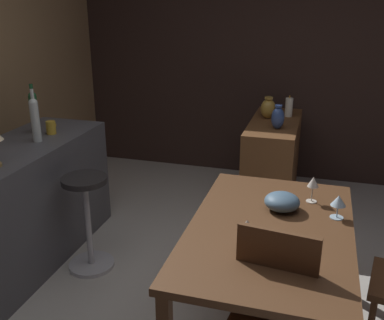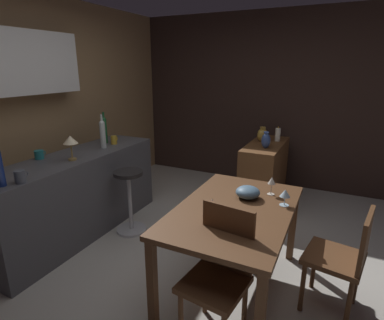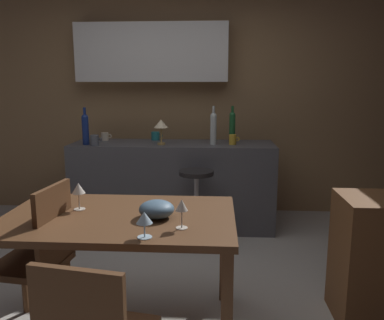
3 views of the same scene
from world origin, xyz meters
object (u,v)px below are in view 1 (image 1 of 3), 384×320
Objects in this scene: wine_glass_left at (338,201)px; wine_glass_right at (247,227)px; pillar_candle_tall at (289,107)px; bar_stool at (88,220)px; cup_mustard at (51,127)px; vase_brass at (268,108)px; fruit_bowl at (282,202)px; wine_bottle_green at (34,111)px; sideboard_cabinet at (272,162)px; wine_bottle_clear at (35,118)px; vase_ceramic_blue at (278,118)px; wine_glass_center at (313,183)px; dining_table at (269,241)px.

wine_glass_right is at bearing 138.49° from wine_glass_left.
wine_glass_left is 0.67× the size of pillar_candle_tall.
cup_mustard is (0.35, 0.46, 0.57)m from bar_stool.
vase_brass is (1.25, -1.53, -0.04)m from cup_mustard.
fruit_bowl is 1.89m from pillar_candle_tall.
wine_bottle_green is (0.50, 1.97, 0.29)m from fruit_bowl.
wine_bottle_clear reaches higher than sideboard_cabinet.
bar_stool is 3.39× the size of vase_ceramic_blue.
vase_brass reaches higher than sideboard_cabinet.
wine_glass_left is at bearing -102.85° from wine_bottle_green.
sideboard_cabinet is 0.57m from vase_ceramic_blue.
wine_bottle_clear is (-1.36, 1.59, 0.67)m from sideboard_cabinet.
wine_glass_right is 1.92m from vase_ceramic_blue.
wine_glass_center is at bearing -163.62° from vase_brass.
bar_stool is 1.85× the size of wine_bottle_clear.
dining_table is 3.52× the size of wine_bottle_clear.
wine_bottle_green is at bearing 123.87° from sideboard_cabinet.
pillar_candle_tall is (1.38, -1.71, -0.04)m from cup_mustard.
wine_glass_center is 2.00m from wine_bottle_clear.
wine_glass_left is 0.67× the size of vase_brass.
vase_ceramic_blue is (1.26, 0.34, 0.06)m from wine_glass_center.
vase_ceramic_blue reaches higher than wine_glass_left.
wine_bottle_clear is at bearing 124.14° from vase_ceramic_blue.
bar_stool is (0.39, 1.34, -0.27)m from dining_table.
vase_ceramic_blue is (1.11, -1.64, -0.16)m from wine_bottle_clear.
vase_brass reaches higher than wine_glass_right.
vase_ceramic_blue is at bearing -169.48° from sideboard_cabinet.
wine_glass_center is 1.31m from vase_ceramic_blue.
dining_table is 1.68m from vase_ceramic_blue.
vase_ceramic_blue is (0.92, -1.78, -0.16)m from wine_bottle_green.
wine_glass_right is 2.39m from pillar_candle_tall.
fruit_bowl is 1.91m from cup_mustard.
sideboard_cabinet is 5.17× the size of vase_ceramic_blue.
wine_glass_right is at bearing 162.26° from dining_table.
pillar_candle_tall is at bearing 9.44° from wine_glass_center.
sideboard_cabinet is 1.73m from fruit_bowl.
vase_brass is (1.45, -1.52, -0.16)m from wine_bottle_clear.
bar_stool is 2.20m from pillar_candle_tall.
wine_bottle_clear reaches higher than wine_glass_right.
pillar_candle_tall is 0.22m from vase_brass.
wine_bottle_green is (1.00, 1.84, 0.21)m from wine_glass_right.
fruit_bowl is at bearing -105.44° from cup_mustard.
vase_ceramic_blue is at bearing -43.42° from bar_stool.
dining_table is 6.44× the size of vase_ceramic_blue.
fruit_bowl is at bearing 134.64° from wine_glass_center.
fruit_bowl is 0.53× the size of wine_bottle_green.
pillar_candle_tall reaches higher than wine_glass_left.
fruit_bowl is at bearing -99.59° from wine_bottle_clear.
cup_mustard reaches higher than wine_glass_right.
wine_bottle_green reaches higher than wine_glass_center.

